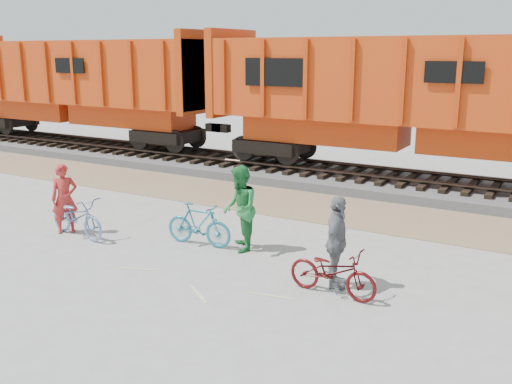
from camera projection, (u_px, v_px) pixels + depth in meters
ground at (200, 266)px, 12.03m from camera, size 120.00×120.00×0.00m
gravel_strip at (310, 206)px, 16.65m from camera, size 120.00×3.00×0.02m
ballast_bed at (352, 179)px, 19.56m from camera, size 120.00×4.00×0.30m
track at (353, 169)px, 19.49m from camera, size 120.00×2.60×0.24m
hopper_car_left at (76, 84)px, 25.19m from camera, size 14.00×3.13×4.65m
hopper_car_center at (416, 97)px, 17.92m from camera, size 14.00×3.13×4.65m
bicycle_blue at (77, 217)px, 13.82m from camera, size 1.99×0.94×1.01m
bicycle_teal at (199, 224)px, 13.20m from camera, size 1.71×0.61×1.01m
bicycle_maroon at (333, 272)px, 10.48m from camera, size 1.78×0.72×0.92m
person_solo at (65, 199)px, 14.06m from camera, size 0.72×0.75×1.73m
person_man at (240, 209)px, 12.77m from camera, size 1.14×1.20×1.95m
person_woman at (337, 242)px, 10.76m from camera, size 0.63×1.11×1.79m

